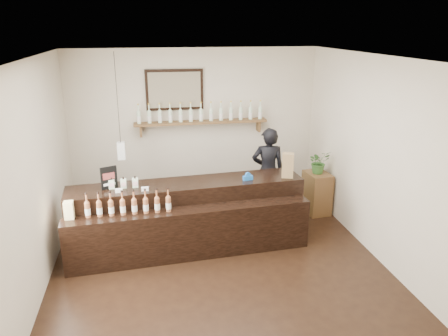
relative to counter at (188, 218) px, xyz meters
The scene contains 10 objects.
ground 0.81m from the counter, 58.58° to the right, with size 5.00×5.00×0.00m, color black.
room_shell 1.42m from the counter, 58.58° to the right, with size 5.00×5.00×5.00m.
back_wall_decor 2.23m from the counter, 83.49° to the left, with size 2.66×0.96×1.69m.
counter is the anchor object (origin of this frame).
promo_sign 1.29m from the counter, behind, with size 0.22×0.11×0.33m.
paper_bag 1.69m from the counter, ahead, with size 0.21×0.18×0.38m.
tape_dispenser 1.07m from the counter, ahead, with size 0.15×0.08×0.12m.
side_cabinet 2.49m from the counter, 19.45° to the left, with size 0.42×0.54×0.73m.
potted_plant 2.54m from the counter, 19.45° to the left, with size 0.36×0.31×0.40m, color #37692A.
shopkeeper 1.83m from the counter, 33.28° to the left, with size 0.63×0.42×1.74m, color black.
Camera 1 is at (-0.90, -5.32, 3.18)m, focal length 35.00 mm.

